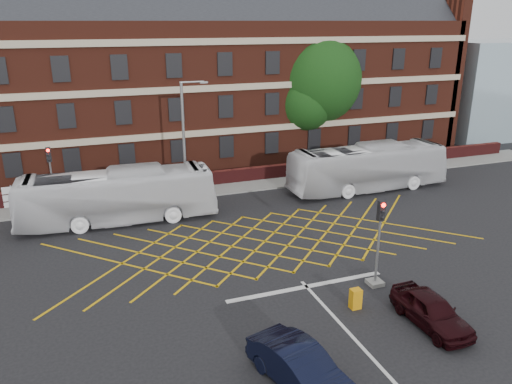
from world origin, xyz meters
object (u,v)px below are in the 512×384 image
object	(u,v)px
direction_signs	(12,198)
utility_cabinet	(356,299)
bus_left	(118,196)
traffic_light_near	(378,251)
car_maroon	(431,310)
deciduous_tree	(315,86)
traffic_light_far	(53,185)
bus_right	(368,168)
street_lamp	(186,164)
car_navy	(301,369)

from	to	relation	value
direction_signs	utility_cabinet	world-z (taller)	direction_signs
bus_left	traffic_light_near	size ratio (longest dim) A/B	2.83
car_maroon	traffic_light_near	world-z (taller)	traffic_light_near
bus_left	deciduous_tree	world-z (taller)	deciduous_tree
deciduous_tree	traffic_light_far	world-z (taller)	deciduous_tree
bus_right	traffic_light_near	distance (m)	14.52
traffic_light_far	direction_signs	distance (m)	2.56
bus_left	car_maroon	bearing A→B (deg)	-142.87
car_maroon	street_lamp	bearing A→B (deg)	108.19
direction_signs	traffic_light_near	bearing A→B (deg)	-42.11
bus_left	bus_right	bearing A→B (deg)	-86.85
bus_right	car_maroon	xyz separation A→B (m)	(-7.08, -16.18, -1.02)
traffic_light_near	utility_cabinet	bearing A→B (deg)	-143.28
traffic_light_near	utility_cabinet	world-z (taller)	traffic_light_near
bus_right	traffic_light_far	world-z (taller)	traffic_light_far
car_navy	direction_signs	distance (m)	23.06
bus_left	car_maroon	world-z (taller)	bus_left
traffic_light_near	car_maroon	bearing A→B (deg)	-85.64
car_navy	direction_signs	world-z (taller)	direction_signs
traffic_light_far	utility_cabinet	distance (m)	21.55
car_maroon	direction_signs	bearing A→B (deg)	131.40
direction_signs	bus_left	bearing A→B (deg)	-24.63
car_maroon	bus_left	bearing A→B (deg)	123.43
bus_left	traffic_light_near	world-z (taller)	traffic_light_near
bus_left	traffic_light_far	size ratio (longest dim) A/B	2.83
bus_right	bus_left	bearing A→B (deg)	89.89
bus_right	street_lamp	distance (m)	13.42
car_maroon	utility_cabinet	size ratio (longest dim) A/B	4.35
traffic_light_far	bus_left	bearing A→B (deg)	-43.14
traffic_light_near	street_lamp	xyz separation A→B (m)	(-5.91, 14.29, 1.04)
car_maroon	utility_cabinet	distance (m)	3.15
bus_left	bus_right	size ratio (longest dim) A/B	0.99
deciduous_tree	direction_signs	size ratio (longest dim) A/B	5.04
car_navy	utility_cabinet	xyz separation A→B (m)	(4.37, 3.71, -0.28)
deciduous_tree	street_lamp	bearing A→B (deg)	-149.35
car_navy	car_maroon	size ratio (longest dim) A/B	1.12
car_navy	street_lamp	world-z (taller)	street_lamp
car_maroon	traffic_light_far	xyz separation A→B (m)	(-14.78, 19.67, 1.08)
car_maroon	bus_right	bearing A→B (deg)	65.56
street_lamp	utility_cabinet	size ratio (longest dim) A/B	8.99
deciduous_tree	utility_cabinet	xyz separation A→B (m)	(-9.74, -23.86, -6.08)
bus_left	car_maroon	distance (m)	19.50
deciduous_tree	utility_cabinet	world-z (taller)	deciduous_tree
street_lamp	bus_left	bearing A→B (deg)	-158.80
traffic_light_near	street_lamp	world-z (taller)	street_lamp
traffic_light_near	bus_right	bearing A→B (deg)	59.58
bus_right	car_navy	size ratio (longest dim) A/B	2.71
bus_left	traffic_light_near	distance (m)	16.39
bus_right	traffic_light_near	xyz separation A→B (m)	(-7.35, -12.52, 0.06)
traffic_light_near	street_lamp	distance (m)	15.50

